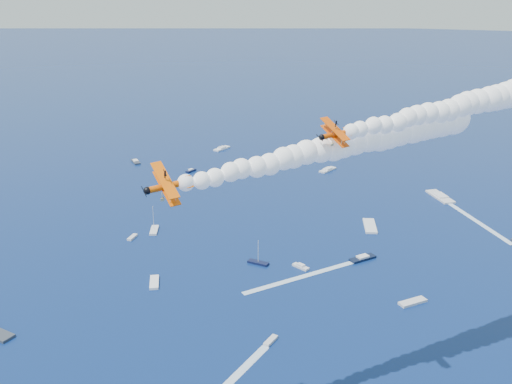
% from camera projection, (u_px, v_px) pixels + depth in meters
% --- Properties ---
extents(biplane_lead, '(10.95, 11.11, 7.41)m').
position_uv_depth(biplane_lead, '(336.00, 134.00, 105.36)').
color(biplane_lead, '#D94904').
extents(biplane_trail, '(13.01, 13.12, 9.17)m').
position_uv_depth(biplane_trail, '(168.00, 186.00, 95.98)').
color(biplane_trail, '#F45B05').
extents(smoke_trail_lead, '(66.87, 66.87, 11.68)m').
position_uv_depth(smoke_trail_lead, '(469.00, 104.00, 117.94)').
color(smoke_trail_lead, white).
extents(smoke_trail_trail, '(66.87, 66.87, 11.68)m').
position_uv_depth(smoke_trail_trail, '(332.00, 148.00, 108.55)').
color(smoke_trail_trail, white).
extents(spectator_boats, '(194.58, 179.70, 0.70)m').
position_uv_depth(spectator_boats, '(275.00, 228.00, 205.72)').
color(spectator_boats, silver).
rests_on(spectator_boats, ground).
extents(boat_wakes, '(144.42, 155.67, 0.04)m').
position_uv_depth(boat_wakes, '(259.00, 296.00, 162.49)').
color(boat_wakes, white).
rests_on(boat_wakes, ground).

